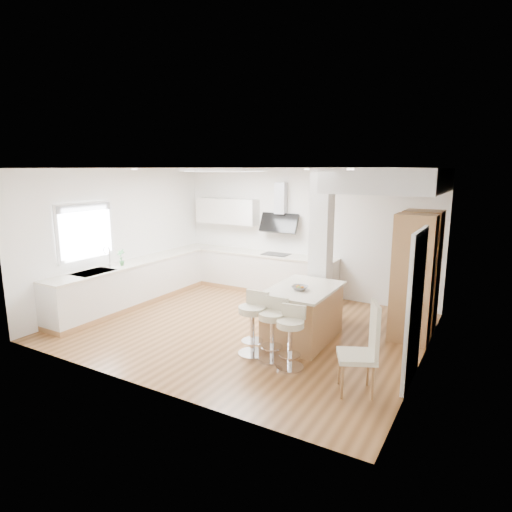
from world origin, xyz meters
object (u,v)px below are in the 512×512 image
Objects in this scene: peninsula at (303,313)px; bar_stool_c at (291,334)px; bar_stool_b at (273,326)px; bar_stool_a at (253,320)px; dining_chair at (366,345)px.

peninsula reaches higher than bar_stool_c.
bar_stool_b is (-0.08, -0.92, 0.07)m from peninsula.
bar_stool_a reaches higher than bar_stool_b.
bar_stool_c is at bearing -18.87° from bar_stool_b.
dining_chair reaches higher than bar_stool_c.
bar_stool_c is at bearing -10.58° from bar_stool_a.
bar_stool_c is 0.76× the size of dining_chair.
bar_stool_a is at bearing 145.97° from dining_chair.
bar_stool_a is 0.70m from bar_stool_c.
peninsula is 1.00m from bar_stool_a.
dining_chair is at bearing -14.74° from bar_stool_c.
peninsula is at bearing 114.18° from dining_chair.
bar_stool_b reaches higher than bar_stool_c.
dining_chair is at bearing -41.46° from peninsula.
bar_stool_c is (0.27, -1.03, 0.05)m from peninsula.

